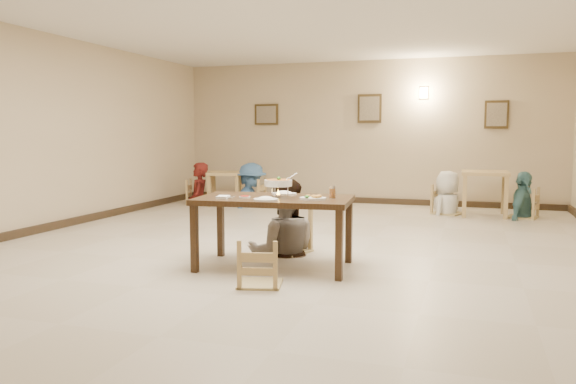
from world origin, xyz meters
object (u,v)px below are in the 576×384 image
(main_diner, at_px, (283,179))
(bg_chair_ll, at_px, (199,181))
(bg_chair_rl, at_px, (448,186))
(bg_diner_c, at_px, (448,171))
(drink_glass, at_px, (332,192))
(bg_chair_lr, at_px, (251,180))
(bg_table_right, at_px, (485,179))
(chair_far, at_px, (288,213))
(chair_near, at_px, (260,241))
(bg_chair_rr, at_px, (523,189))
(main_table, at_px, (274,205))
(bg_diner_a, at_px, (198,163))
(curry_warmer, at_px, (278,183))
(bg_diner_d, at_px, (524,171))
(bg_diner_b, at_px, (251,163))
(bg_table_left, at_px, (225,178))

(main_diner, height_order, bg_chair_ll, main_diner)
(bg_chair_rl, xyz_separation_m, bg_diner_c, (0.00, 0.00, 0.29))
(drink_glass, xyz_separation_m, bg_chair_lr, (-2.83, 4.72, -0.31))
(bg_chair_rl, bearing_deg, bg_table_right, -73.69)
(chair_far, bearing_deg, bg_chair_ll, 147.34)
(chair_near, distance_m, bg_chair_rr, 6.24)
(main_table, height_order, bg_chair_ll, bg_chair_ll)
(chair_near, bearing_deg, bg_diner_c, -118.74)
(main_diner, distance_m, bg_table_right, 4.81)
(drink_glass, height_order, bg_chair_rr, bg_chair_rr)
(main_table, distance_m, bg_diner_a, 5.85)
(bg_chair_lr, relative_size, bg_diner_c, 0.67)
(chair_far, relative_size, bg_chair_rl, 0.98)
(chair_near, xyz_separation_m, bg_chair_rl, (1.56, 5.65, 0.07))
(chair_near, height_order, bg_chair_lr, bg_chair_lr)
(curry_warmer, distance_m, bg_diner_d, 5.64)
(main_table, xyz_separation_m, bg_chair_rl, (1.66, 4.91, -0.19))
(bg_chair_ll, bearing_deg, bg_table_right, -104.33)
(chair_far, relative_size, drink_glass, 7.38)
(curry_warmer, distance_m, bg_diner_b, 5.35)
(chair_near, xyz_separation_m, bg_chair_ll, (-3.48, 5.51, 0.04))
(bg_chair_ll, relative_size, bg_diner_d, 0.60)
(bg_diner_c, xyz_separation_m, bg_diner_d, (1.28, -0.09, 0.02))
(bg_chair_ll, xyz_separation_m, bg_diner_b, (1.17, 0.05, 0.40))
(bg_table_right, bearing_deg, main_diner, -120.61)
(bg_chair_rl, distance_m, bg_diner_b, 3.88)
(chair_near, bearing_deg, bg_diner_a, -71.10)
(bg_chair_ll, bearing_deg, bg_chair_rr, -104.93)
(main_diner, bearing_deg, curry_warmer, 83.85)
(bg_chair_ll, height_order, bg_chair_rl, bg_chair_rl)
(bg_chair_ll, height_order, bg_diner_b, bg_diner_b)
(bg_chair_rl, distance_m, bg_diner_d, 1.32)
(curry_warmer, bearing_deg, drink_glass, 12.89)
(main_diner, bearing_deg, bg_diner_c, -134.04)
(bg_chair_ll, relative_size, bg_diner_a, 0.56)
(main_table, bearing_deg, bg_chair_ll, 120.17)
(main_table, xyz_separation_m, drink_glass, (0.63, 0.11, 0.14))
(main_table, relative_size, bg_diner_b, 0.99)
(bg_chair_rr, bearing_deg, bg_table_right, -78.52)
(bg_diner_c, relative_size, bg_diner_d, 0.97)
(bg_table_right, bearing_deg, bg_chair_rr, -4.91)
(bg_diner_d, bearing_deg, chair_near, 172.04)
(bg_diner_a, bearing_deg, curry_warmer, 12.82)
(bg_chair_lr, xyz_separation_m, bg_diner_b, (0.00, -0.00, 0.35))
(chair_near, height_order, bg_chair_ll, bg_chair_ll)
(chair_far, distance_m, chair_near, 1.55)
(curry_warmer, xyz_separation_m, bg_chair_rl, (1.61, 4.93, -0.43))
(chair_near, height_order, bg_chair_rr, bg_chair_rr)
(bg_table_left, xyz_separation_m, bg_chair_lr, (0.58, -0.00, -0.02))
(bg_diner_c, bearing_deg, bg_chair_lr, -59.64)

